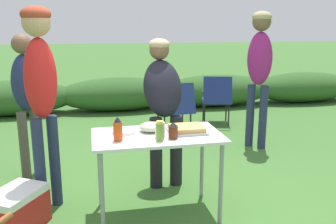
{
  "coord_description": "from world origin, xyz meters",
  "views": [
    {
      "loc": [
        -0.54,
        -3.02,
        1.66
      ],
      "look_at": [
        0.13,
        0.17,
        0.89
      ],
      "focal_mm": 40.0,
      "sensor_mm": 36.0,
      "label": 1
    }
  ],
  "objects_px": {
    "standing_person_in_olive_jacket": "(26,92)",
    "food_tray": "(187,129)",
    "standing_person_in_dark_puffer": "(260,62)",
    "camp_chair_near_hedge": "(176,107)",
    "folding_table": "(157,143)",
    "standing_person_in_navy_coat": "(41,81)",
    "paper_cup_stack": "(160,130)",
    "hot_sauce_bottle": "(118,129)",
    "cooler_box": "(16,210)",
    "camp_chair_green_behind_table": "(217,97)",
    "standing_person_in_gray_fleece": "(163,97)",
    "mixing_bowl": "(151,127)",
    "relish_jar": "(160,131)",
    "bbq_sauce_bottle": "(173,131)",
    "plate_stack": "(124,131)"
  },
  "relations": [
    {
      "from": "folding_table",
      "to": "standing_person_in_olive_jacket",
      "type": "relative_size",
      "value": 0.7
    },
    {
      "from": "standing_person_in_gray_fleece",
      "to": "camp_chair_near_hedge",
      "type": "relative_size",
      "value": 1.82
    },
    {
      "from": "bbq_sauce_bottle",
      "to": "paper_cup_stack",
      "type": "bearing_deg",
      "value": 151.28
    },
    {
      "from": "bbq_sauce_bottle",
      "to": "standing_person_in_navy_coat",
      "type": "height_order",
      "value": "standing_person_in_navy_coat"
    },
    {
      "from": "standing_person_in_olive_jacket",
      "to": "camp_chair_near_hedge",
      "type": "distance_m",
      "value": 2.25
    },
    {
      "from": "food_tray",
      "to": "standing_person_in_gray_fleece",
      "type": "distance_m",
      "value": 0.69
    },
    {
      "from": "standing_person_in_navy_coat",
      "to": "standing_person_in_gray_fleece",
      "type": "bearing_deg",
      "value": -28.59
    },
    {
      "from": "standing_person_in_navy_coat",
      "to": "mixing_bowl",
      "type": "bearing_deg",
      "value": -59.42
    },
    {
      "from": "camp_chair_near_hedge",
      "to": "standing_person_in_gray_fleece",
      "type": "bearing_deg",
      "value": -111.27
    },
    {
      "from": "bbq_sauce_bottle",
      "to": "standing_person_in_olive_jacket",
      "type": "relative_size",
      "value": 0.09
    },
    {
      "from": "camp_chair_near_hedge",
      "to": "cooler_box",
      "type": "bearing_deg",
      "value": -133.0
    },
    {
      "from": "plate_stack",
      "to": "relish_jar",
      "type": "distance_m",
      "value": 0.39
    },
    {
      "from": "food_tray",
      "to": "standing_person_in_dark_puffer",
      "type": "bearing_deg",
      "value": 48.1
    },
    {
      "from": "standing_person_in_gray_fleece",
      "to": "camp_chair_green_behind_table",
      "type": "bearing_deg",
      "value": 51.18
    },
    {
      "from": "standing_person_in_gray_fleece",
      "to": "relish_jar",
      "type": "bearing_deg",
      "value": -109.53
    },
    {
      "from": "food_tray",
      "to": "standing_person_in_olive_jacket",
      "type": "height_order",
      "value": "standing_person_in_olive_jacket"
    },
    {
      "from": "standing_person_in_gray_fleece",
      "to": "camp_chair_green_behind_table",
      "type": "relative_size",
      "value": 1.82
    },
    {
      "from": "mixing_bowl",
      "to": "standing_person_in_navy_coat",
      "type": "xyz_separation_m",
      "value": [
        -0.92,
        0.21,
        0.4
      ]
    },
    {
      "from": "hot_sauce_bottle",
      "to": "standing_person_in_navy_coat",
      "type": "bearing_deg",
      "value": 145.21
    },
    {
      "from": "mixing_bowl",
      "to": "relish_jar",
      "type": "relative_size",
      "value": 1.25
    },
    {
      "from": "camp_chair_near_hedge",
      "to": "cooler_box",
      "type": "distance_m",
      "value": 2.95
    },
    {
      "from": "standing_person_in_dark_puffer",
      "to": "camp_chair_near_hedge",
      "type": "relative_size",
      "value": 2.19
    },
    {
      "from": "hot_sauce_bottle",
      "to": "standing_person_in_olive_jacket",
      "type": "bearing_deg",
      "value": 125.07
    },
    {
      "from": "standing_person_in_olive_jacket",
      "to": "standing_person_in_dark_puffer",
      "type": "bearing_deg",
      "value": -41.3
    },
    {
      "from": "relish_jar",
      "to": "standing_person_in_navy_coat",
      "type": "bearing_deg",
      "value": 152.3
    },
    {
      "from": "mixing_bowl",
      "to": "cooler_box",
      "type": "distance_m",
      "value": 1.3
    },
    {
      "from": "folding_table",
      "to": "food_tray",
      "type": "xyz_separation_m",
      "value": [
        0.26,
        0.02,
        0.1
      ]
    },
    {
      "from": "bbq_sauce_bottle",
      "to": "hot_sauce_bottle",
      "type": "bearing_deg",
      "value": 175.59
    },
    {
      "from": "food_tray",
      "to": "standing_person_in_navy_coat",
      "type": "distance_m",
      "value": 1.32
    },
    {
      "from": "standing_person_in_dark_puffer",
      "to": "cooler_box",
      "type": "relative_size",
      "value": 3.16
    },
    {
      "from": "folding_table",
      "to": "standing_person_in_gray_fleece",
      "type": "bearing_deg",
      "value": 74.71
    },
    {
      "from": "standing_person_in_olive_jacket",
      "to": "food_tray",
      "type": "bearing_deg",
      "value": -87.04
    },
    {
      "from": "mixing_bowl",
      "to": "standing_person_in_navy_coat",
      "type": "bearing_deg",
      "value": 166.85
    },
    {
      "from": "standing_person_in_dark_puffer",
      "to": "hot_sauce_bottle",
      "type": "bearing_deg",
      "value": -91.22
    },
    {
      "from": "camp_chair_near_hedge",
      "to": "food_tray",
      "type": "bearing_deg",
      "value": -104.24
    },
    {
      "from": "folding_table",
      "to": "camp_chair_near_hedge",
      "type": "relative_size",
      "value": 1.32
    },
    {
      "from": "food_tray",
      "to": "paper_cup_stack",
      "type": "distance_m",
      "value": 0.28
    },
    {
      "from": "paper_cup_stack",
      "to": "standing_person_in_olive_jacket",
      "type": "xyz_separation_m",
      "value": [
        -1.22,
        1.23,
        0.15
      ]
    },
    {
      "from": "standing_person_in_navy_coat",
      "to": "camp_chair_green_behind_table",
      "type": "relative_size",
      "value": 2.17
    },
    {
      "from": "standing_person_in_navy_coat",
      "to": "folding_table",
      "type": "bearing_deg",
      "value": -64.59
    },
    {
      "from": "bbq_sauce_bottle",
      "to": "camp_chair_green_behind_table",
      "type": "distance_m",
      "value": 3.27
    },
    {
      "from": "hot_sauce_bottle",
      "to": "standing_person_in_olive_jacket",
      "type": "relative_size",
      "value": 0.13
    },
    {
      "from": "mixing_bowl",
      "to": "standing_person_in_olive_jacket",
      "type": "relative_size",
      "value": 0.13
    },
    {
      "from": "plate_stack",
      "to": "standing_person_in_olive_jacket",
      "type": "relative_size",
      "value": 0.14
    },
    {
      "from": "mixing_bowl",
      "to": "camp_chair_near_hedge",
      "type": "bearing_deg",
      "value": 71.31
    },
    {
      "from": "paper_cup_stack",
      "to": "hot_sauce_bottle",
      "type": "height_order",
      "value": "hot_sauce_bottle"
    },
    {
      "from": "camp_chair_green_behind_table",
      "to": "camp_chair_near_hedge",
      "type": "relative_size",
      "value": 1.0
    },
    {
      "from": "folding_table",
      "to": "standing_person_in_olive_jacket",
      "type": "xyz_separation_m",
      "value": [
        -1.22,
        1.14,
        0.29
      ]
    },
    {
      "from": "standing_person_in_navy_coat",
      "to": "camp_chair_near_hedge",
      "type": "distance_m",
      "value": 2.63
    },
    {
      "from": "food_tray",
      "to": "camp_chair_near_hedge",
      "type": "xyz_separation_m",
      "value": [
        0.42,
        2.23,
        -0.3
      ]
    }
  ]
}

